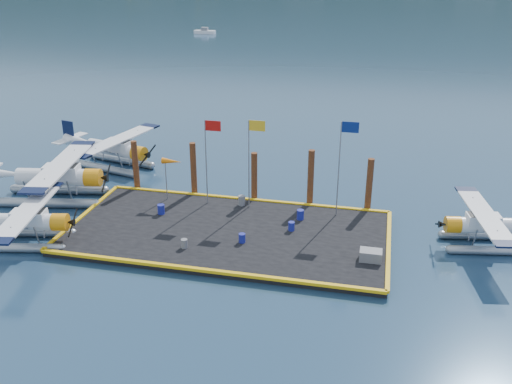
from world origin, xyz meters
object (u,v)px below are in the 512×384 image
at_px(drum_0, 161,209).
at_px(crate, 371,255).
at_px(seaplane_c, 115,151).
at_px(drum_1, 242,238).
at_px(seaplane_a, 24,224).
at_px(drum_5, 242,200).
at_px(drum_3, 184,244).
at_px(piling_1, 194,171).
at_px(piling_3, 311,180).
at_px(piling_4, 369,187).
at_px(drum_2, 291,226).
at_px(flagpole_blue, 343,155).
at_px(windsock, 171,162).
at_px(piling_2, 254,178).
at_px(seaplane_d, 488,228).
at_px(flagpole_red, 209,149).
at_px(seaplane_b, 57,179).
at_px(drum_4, 300,215).
at_px(piling_0, 136,167).
at_px(flagpole_yellow, 252,151).

distance_m(drum_0, crate, 14.37).
distance_m(seaplane_c, drum_1, 17.54).
xyz_separation_m(seaplane_a, drum_5, (11.73, 7.77, -0.62)).
bearing_deg(drum_3, drum_1, 24.09).
height_order(piling_1, piling_3, piling_3).
xyz_separation_m(drum_1, piling_4, (7.21, 6.74, 1.31)).
xyz_separation_m(crate, piling_1, (-13.00, 7.21, 1.39)).
bearing_deg(seaplane_a, drum_2, 95.16).
xyz_separation_m(flagpole_blue, piling_1, (-10.70, 1.60, -2.59)).
distance_m(windsock, piling_2, 5.90).
bearing_deg(seaplane_d, seaplane_a, 92.40).
distance_m(piling_1, piling_2, 4.50).
xyz_separation_m(flagpole_red, piling_1, (-1.71, 1.60, -2.30)).
bearing_deg(seaplane_d, flagpole_blue, 69.90).
distance_m(drum_1, crate, 7.72).
bearing_deg(seaplane_b, windsock, 87.44).
distance_m(drum_2, piling_1, 9.23).
bearing_deg(drum_4, piling_2, 143.66).
xyz_separation_m(drum_2, flagpole_blue, (2.75, 2.88, 4.00)).
bearing_deg(piling_3, piling_0, 180.00).
distance_m(seaplane_a, piling_3, 18.72).
height_order(seaplane_a, drum_2, seaplane_a).
distance_m(flagpole_blue, piling_2, 6.98).
bearing_deg(drum_5, piling_3, 17.20).
relative_size(drum_3, crate, 0.44).
bearing_deg(drum_0, drum_1, -23.42).
distance_m(drum_5, windsock, 5.55).
bearing_deg(flagpole_red, flagpole_blue, -0.00).
relative_size(drum_3, piling_0, 0.14).
relative_size(drum_0, flagpole_blue, 0.10).
xyz_separation_m(seaplane_d, drum_4, (-11.52, 0.50, -0.57)).
height_order(seaplane_a, drum_4, seaplane_a).
distance_m(drum_2, flagpole_blue, 5.64).
relative_size(seaplane_a, seaplane_c, 0.91).
distance_m(drum_2, piling_0, 13.30).
relative_size(seaplane_d, drum_4, 12.76).
height_order(seaplane_a, crate, seaplane_a).
xyz_separation_m(seaplane_a, drum_4, (16.05, 6.42, -0.64)).
bearing_deg(seaplane_b, flagpole_blue, 83.00).
xyz_separation_m(drum_0, windsock, (-0.02, 2.41, 2.50)).
distance_m(crate, flagpole_yellow, 10.71).
bearing_deg(piling_4, drum_1, -136.91).
xyz_separation_m(drum_3, piling_2, (2.40, 8.17, 1.22)).
bearing_deg(piling_3, drum_0, -157.11).
bearing_deg(crate, seaplane_a, -174.58).
relative_size(piling_0, piling_3, 0.93).
height_order(flagpole_red, windsock, flagpole_red).
relative_size(drum_0, drum_5, 0.96).
bearing_deg(windsock, piling_0, 155.27).
bearing_deg(piling_1, piling_2, 0.00).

